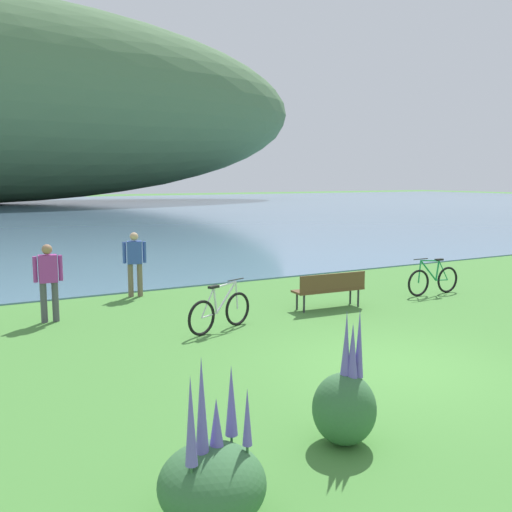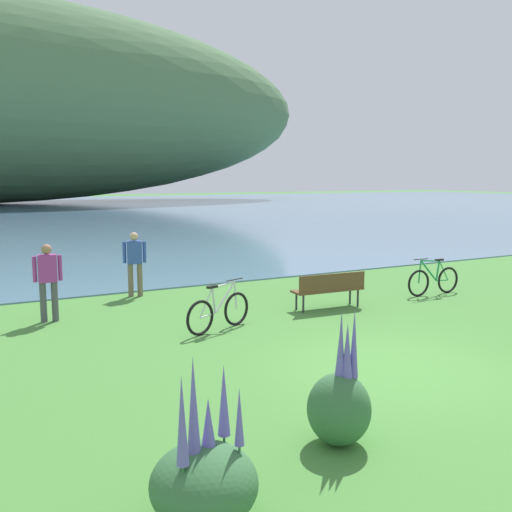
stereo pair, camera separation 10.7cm
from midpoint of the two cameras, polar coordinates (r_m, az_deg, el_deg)
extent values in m
plane|color=#478438|center=(9.85, 13.59, -10.83)|extent=(200.00, 200.00, 0.00)
cube|color=#5B7F9E|center=(55.42, -22.00, 4.13)|extent=(180.00, 80.00, 0.04)
cube|color=brown|center=(13.72, 7.08, -3.40)|extent=(1.82, 0.58, 0.05)
cube|color=brown|center=(13.51, 7.57, -2.62)|extent=(1.80, 0.14, 0.40)
cylinder|color=#2D2D33|center=(13.53, 3.93, -4.50)|extent=(0.05, 0.05, 0.45)
cylinder|color=#2D2D33|center=(14.32, 9.29, -3.89)|extent=(0.05, 0.05, 0.45)
cylinder|color=#2D2D33|center=(13.24, 4.64, -4.78)|extent=(0.05, 0.05, 0.45)
cylinder|color=#2D2D33|center=(14.05, 10.07, -4.13)|extent=(0.05, 0.05, 0.45)
torus|color=black|center=(12.06, -2.13, -5.36)|extent=(0.70, 0.31, 0.72)
torus|color=black|center=(11.34, -5.79, -6.25)|extent=(0.70, 0.31, 0.72)
cylinder|color=silver|center=(11.76, -3.27, -4.17)|extent=(0.58, 0.25, 0.61)
cylinder|color=silver|center=(11.68, -3.42, -2.93)|extent=(0.63, 0.27, 0.09)
cylinder|color=silver|center=(11.54, -4.41, -4.54)|extent=(0.13, 0.08, 0.54)
cylinder|color=silver|center=(11.48, -5.01, -6.02)|extent=(0.41, 0.18, 0.05)
cylinder|color=silver|center=(11.40, -5.17, -4.76)|extent=(0.36, 0.15, 0.56)
cylinder|color=silver|center=(11.98, -2.22, -3.98)|extent=(0.09, 0.06, 0.60)
cube|color=black|center=(11.45, -4.57, -3.13)|extent=(0.26, 0.18, 0.05)
cylinder|color=black|center=(11.90, -2.31, -2.40)|extent=(0.46, 0.19, 0.02)
torus|color=black|center=(15.55, 15.90, -2.64)|extent=(0.72, 0.07, 0.72)
torus|color=black|center=(16.28, 18.60, -2.29)|extent=(0.72, 0.07, 0.72)
cylinder|color=#1E8C4C|center=(15.73, 16.84, -1.42)|extent=(0.61, 0.06, 0.61)
cylinder|color=#1E8C4C|center=(15.72, 16.98, -0.45)|extent=(0.66, 0.05, 0.09)
cylinder|color=#1E8C4C|center=(15.96, 17.68, -1.41)|extent=(0.12, 0.05, 0.54)
cylinder|color=#1E8C4C|center=(16.13, 18.07, -2.33)|extent=(0.43, 0.04, 0.05)
cylinder|color=#1E8C4C|center=(16.11, 18.21, -1.38)|extent=(0.37, 0.04, 0.56)
cylinder|color=#1E8C4C|center=(15.52, 16.01, -1.55)|extent=(0.09, 0.04, 0.60)
cube|color=black|center=(15.95, 17.82, -0.35)|extent=(0.24, 0.10, 0.05)
cylinder|color=black|center=(15.48, 16.12, -0.30)|extent=(0.48, 0.03, 0.02)
cylinder|color=#72604C|center=(15.29, -12.74, -2.41)|extent=(0.14, 0.14, 0.88)
cylinder|color=#72604C|center=(15.29, -11.84, -2.38)|extent=(0.14, 0.14, 0.88)
cube|color=#334CA5|center=(15.18, -12.38, 0.36)|extent=(0.42, 0.31, 0.60)
sphere|color=tan|center=(15.13, -12.42, 1.93)|extent=(0.22, 0.22, 0.22)
cylinder|color=#334CA5|center=(15.18, -13.36, 0.33)|extent=(0.09, 0.09, 0.56)
cylinder|color=#334CA5|center=(15.18, -11.39, 0.39)|extent=(0.09, 0.09, 0.56)
cylinder|color=#4C4C51|center=(13.13, -20.87, -4.43)|extent=(0.14, 0.14, 0.88)
cylinder|color=#4C4C51|center=(13.15, -19.82, -4.36)|extent=(0.14, 0.14, 0.88)
cube|color=#9E338C|center=(13.01, -20.50, -1.21)|extent=(0.39, 0.24, 0.60)
sphere|color=#9E7051|center=(12.95, -20.59, 0.63)|extent=(0.22, 0.22, 0.22)
cylinder|color=#9E338C|center=(12.99, -21.64, -1.28)|extent=(0.09, 0.09, 0.56)
cylinder|color=#9E338C|center=(13.03, -19.36, -1.14)|extent=(0.09, 0.09, 0.56)
ellipsoid|color=#386B3D|center=(6.95, 8.45, -15.03)|extent=(0.76, 0.76, 0.86)
cylinder|color=#386B3D|center=(6.82, 9.20, -12.64)|extent=(0.02, 0.02, 0.12)
cone|color=#6B5BB7|center=(6.70, 9.27, -9.45)|extent=(0.13, 0.13, 0.67)
cylinder|color=#386B3D|center=(6.83, 8.57, -12.62)|extent=(0.02, 0.02, 0.12)
cone|color=#6B5BB7|center=(6.68, 8.65, -8.85)|extent=(0.11, 0.11, 0.82)
cylinder|color=#386B3D|center=(6.87, 9.22, -12.48)|extent=(0.02, 0.02, 0.12)
cone|color=#6B5BB7|center=(6.76, 9.28, -9.79)|extent=(0.10, 0.10, 0.56)
cylinder|color=#386B3D|center=(6.84, 8.46, -12.58)|extent=(0.02, 0.02, 0.12)
cone|color=#6B5BB7|center=(6.72, 8.52, -9.76)|extent=(0.11, 0.11, 0.59)
cylinder|color=#386B3D|center=(6.89, 9.84, -12.44)|extent=(0.02, 0.02, 0.12)
cone|color=#6B5BB7|center=(6.75, 9.94, -8.71)|extent=(0.11, 0.11, 0.81)
ellipsoid|color=#386B3D|center=(5.56, -5.05, -21.98)|extent=(1.00, 1.00, 0.72)
cylinder|color=#386B3D|center=(5.67, -3.05, -18.15)|extent=(0.02, 0.02, 0.12)
cone|color=#6B5BB7|center=(5.51, -3.08, -14.35)|extent=(0.12, 0.12, 0.69)
cylinder|color=#386B3D|center=(5.48, -1.47, -19.12)|extent=(0.02, 0.02, 0.12)
cone|color=#6B5BB7|center=(5.34, -1.48, -15.92)|extent=(0.09, 0.09, 0.55)
cylinder|color=#386B3D|center=(5.46, -4.58, -19.27)|extent=(0.02, 0.02, 0.12)
cone|color=#6B5BB7|center=(5.33, -4.62, -16.45)|extent=(0.13, 0.13, 0.47)
cylinder|color=#386B3D|center=(5.38, -6.03, -19.75)|extent=(0.02, 0.02, 0.12)
cone|color=#6B5BB7|center=(5.16, -6.11, -14.75)|extent=(0.12, 0.12, 0.90)
cylinder|color=#386B3D|center=(5.20, -7.13, -20.82)|extent=(0.02, 0.02, 0.12)
cone|color=#6B5BB7|center=(4.99, -7.23, -16.18)|extent=(0.11, 0.11, 0.80)
camera|label=1|loc=(0.05, -90.20, -0.03)|focal=39.60mm
camera|label=2|loc=(0.05, 89.80, 0.03)|focal=39.60mm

